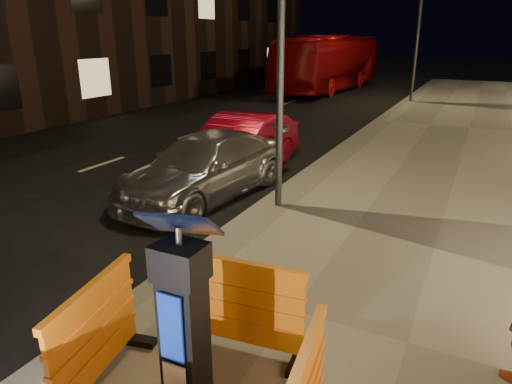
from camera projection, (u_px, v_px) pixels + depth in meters
The scene contains 11 objects.
ground_plane at pixel (166, 286), 5.90m from camera, with size 120.00×120.00×0.00m, color black.
sidewalk at pixel (406, 349), 4.60m from camera, with size 6.00×60.00×0.15m, color gray.
kerb at pixel (166, 281), 5.87m from camera, with size 0.30×60.00×0.15m, color slate.
parking_kiosk at pixel (184, 327), 3.40m from camera, with size 0.54×0.54×1.72m, color black.
barrier_back at pixel (244, 307), 4.33m from camera, with size 1.23×0.51×0.96m, color orange.
barrier_kerbside at pixel (95, 335), 3.93m from camera, with size 1.23×0.51×0.96m, color orange.
car_silver at pixel (206, 195), 9.19m from camera, with size 1.70×4.18×1.21m, color #B5B5BA.
car_red at pixel (241, 171), 10.79m from camera, with size 1.40×4.01×1.32m, color maroon.
bus_doubledecker at pixel (328, 90), 26.28m from camera, with size 2.53×10.83×3.02m, color #990910.
street_lamp_mid at pixel (281, 29), 7.29m from camera, with size 0.12×0.12×6.00m, color #3F3F44.
street_lamp_far at pixel (418, 32), 19.96m from camera, with size 0.12×0.12×6.00m, color #3F3F44.
Camera 1 is at (3.35, -4.10, 3.09)m, focal length 32.00 mm.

